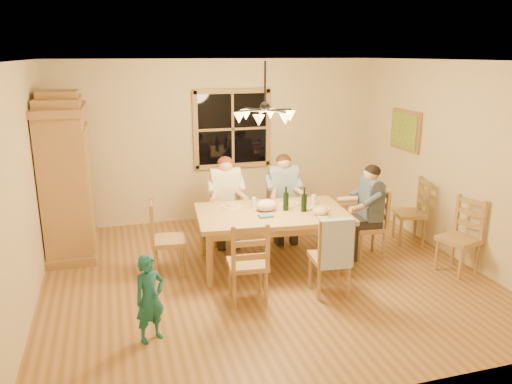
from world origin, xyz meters
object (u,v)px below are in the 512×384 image
object	(u,v)px
armoire	(67,180)
chair_far_left	(226,224)
chair_far_right	(283,220)
adult_slate_man	(370,200)
dining_table	(272,219)
chair_near_right	(329,269)
chair_spare_back	(409,223)
child	(150,299)
adult_plaid_man	(283,187)
chair_end_right	(367,237)
adult_woman	(226,189)
wine_bottle_b	(304,199)
wine_bottle_a	(286,198)
chair_spare_front	(457,250)
chandelier	(265,115)
chair_near_left	(248,276)
chair_end_left	(169,251)

from	to	relation	value
armoire	chair_far_left	xyz separation A→B (m)	(2.21, -0.35, -0.75)
chair_far_right	adult_slate_man	distance (m)	1.46
dining_table	chair_near_right	world-z (taller)	chair_near_right
chair_spare_back	child	bearing A→B (deg)	127.37
chair_far_left	adult_plaid_man	size ratio (longest dim) A/B	1.13
chair_far_left	chair_end_right	distance (m)	2.08
adult_plaid_man	adult_woman	bearing A→B (deg)	0.00
wine_bottle_b	wine_bottle_a	bearing A→B (deg)	151.82
adult_plaid_man	wine_bottle_a	bearing A→B (deg)	78.15
chair_near_right	chair_end_right	world-z (taller)	same
adult_plaid_man	chair_end_right	bearing A→B (deg)	136.64
adult_plaid_man	adult_slate_man	size ratio (longest dim) A/B	1.00
chair_far_left	dining_table	bearing A→B (deg)	117.90
chair_spare_front	chair_spare_back	distance (m)	1.13
chandelier	adult_plaid_man	bearing A→B (deg)	60.45
dining_table	chandelier	bearing A→B (deg)	-124.67
chair_far_left	armoire	bearing A→B (deg)	-3.48
chandelier	chair_near_left	distance (m)	1.91
dining_table	chair_near_right	bearing A→B (deg)	-67.56
chair_spare_back	chair_end_right	bearing A→B (deg)	126.99
chair_end_right	wine_bottle_b	bearing A→B (deg)	94.22
adult_slate_man	armoire	bearing A→B (deg)	75.40
chair_near_left	chair_end_right	bearing A→B (deg)	26.57
dining_table	chair_near_left	xyz separation A→B (m)	(-0.58, -0.88, -0.36)
chair_near_left	wine_bottle_b	distance (m)	1.40
adult_plaid_man	adult_slate_man	bearing A→B (deg)	136.64
armoire	chair_near_right	bearing A→B (deg)	-37.29
wine_bottle_b	adult_woman	bearing A→B (deg)	126.76
wine_bottle_b	child	distance (m)	2.54
armoire	dining_table	size ratio (longest dim) A/B	1.11
chair_end_left	chair_end_right	world-z (taller)	same
chair_near_left	adult_slate_man	world-z (taller)	adult_slate_man
dining_table	chair_near_left	distance (m)	1.11
adult_plaid_man	wine_bottle_b	xyz separation A→B (m)	(-0.06, -1.00, 0.08)
chandelier	chair_near_left	size ratio (longest dim) A/B	0.78
chandelier	armoire	xyz separation A→B (m)	(-2.42, 1.60, -1.02)
adult_woman	adult_plaid_man	bearing A→B (deg)	-180.00
armoire	wine_bottle_a	distance (m)	3.10
dining_table	chair_near_right	xyz separation A→B (m)	(0.40, -0.97, -0.36)
armoire	chair_end_left	world-z (taller)	armoire
adult_woman	chair_far_right	bearing A→B (deg)	-180.00
adult_woman	chair_spare_front	size ratio (longest dim) A/B	0.88
chandelier	child	size ratio (longest dim) A/B	0.85
chair_far_left	wine_bottle_a	world-z (taller)	wine_bottle_a
chair_spare_front	armoire	bearing A→B (deg)	49.05
chandelier	chair_end_right	world-z (taller)	chandelier
chair_end_right	chair_spare_back	distance (m)	0.96
chair_far_right	adult_plaid_man	distance (m)	0.54
armoire	adult_woman	bearing A→B (deg)	-8.93
chandelier	chair_far_left	bearing A→B (deg)	99.54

